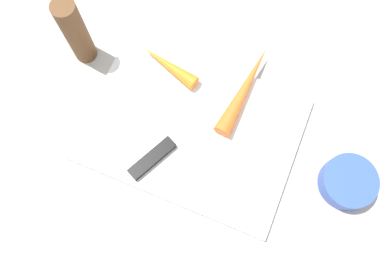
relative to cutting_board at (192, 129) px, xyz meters
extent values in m
plane|color=#ADA8A0|center=(0.00, 0.00, -0.01)|extent=(1.40, 1.40, 0.00)
cube|color=white|center=(0.00, 0.00, 0.00)|extent=(0.36, 0.26, 0.01)
cube|color=#B7B7BC|center=(0.00, 0.01, 0.01)|extent=(0.06, 0.11, 0.00)
cube|color=black|center=(-0.04, -0.08, 0.01)|extent=(0.06, 0.09, 0.01)
cone|color=orange|center=(-0.08, 0.09, 0.02)|extent=(0.12, 0.06, 0.03)
cone|color=orange|center=(0.06, 0.10, 0.02)|extent=(0.05, 0.18, 0.03)
cylinder|color=#3351B2|center=(0.27, 0.01, 0.01)|extent=(0.09, 0.09, 0.04)
cylinder|color=brown|center=(-0.24, 0.06, 0.07)|extent=(0.04, 0.04, 0.15)
camera|label=1|loc=(0.08, -0.20, 0.70)|focal=39.13mm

